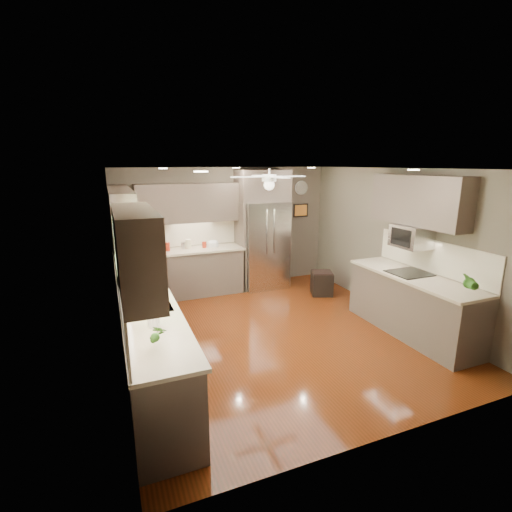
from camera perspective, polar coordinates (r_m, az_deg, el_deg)
floor at (r=5.95m, az=3.03°, el=-11.57°), size 5.00×5.00×0.00m
ceiling at (r=5.37m, az=3.39°, el=13.27°), size 5.00×5.00×0.00m
wall_back at (r=7.81m, az=-4.62°, el=4.27°), size 4.50×0.00×4.50m
wall_front at (r=3.54m, az=20.84°, el=-8.84°), size 4.50×0.00×4.50m
wall_left at (r=5.03m, az=-20.72°, el=-2.12°), size 0.00×5.00×5.00m
wall_right at (r=6.78m, az=20.71°, el=1.89°), size 0.00×5.00×5.00m
canister_a at (r=7.29m, az=-13.48°, el=1.38°), size 0.13×0.13×0.16m
canister_b at (r=7.40m, az=-11.14°, el=1.61°), size 0.10×0.10×0.13m
canister_c at (r=7.41m, az=-10.35°, el=1.82°), size 0.13×0.13×0.18m
canister_d at (r=7.43m, az=-7.97°, el=1.71°), size 0.11×0.11×0.12m
soap_bottle at (r=5.12m, az=-18.61°, el=-4.21°), size 0.09×0.09×0.19m
potted_plant_left at (r=3.54m, az=-14.78°, el=-11.50°), size 0.17×0.14×0.27m
potted_plant_right at (r=5.43m, az=30.08°, el=-3.53°), size 0.23×0.21×0.34m
bowl at (r=7.45m, az=-6.61°, el=1.54°), size 0.27×0.27×0.06m
left_run at (r=5.43m, az=-16.92°, el=-9.20°), size 0.65×4.70×1.45m
back_run at (r=7.52m, az=-9.10°, el=-2.24°), size 1.85×0.65×1.45m
uppers at (r=5.82m, az=-6.41°, el=7.06°), size 4.50×4.70×0.95m
window at (r=4.47m, az=-20.47°, el=-0.06°), size 0.05×1.12×0.92m
sink at (r=4.67m, az=-16.23°, el=-7.40°), size 0.50×0.70×0.32m
refrigerator at (r=7.75m, az=1.11°, el=3.76°), size 1.06×0.75×2.45m
right_run at (r=6.21m, az=22.86°, el=-6.73°), size 0.70×2.20×1.45m
microwave at (r=6.19m, az=22.76°, el=2.80°), size 0.43×0.55×0.34m
ceiling_fan at (r=5.64m, az=2.03°, el=11.61°), size 1.18×1.18×0.32m
recessed_lights at (r=5.71m, az=1.25°, el=13.27°), size 2.84×3.14×0.01m
wall_clock at (r=8.39m, az=6.97°, el=10.39°), size 0.30×0.03×0.30m
framed_print at (r=8.43m, az=6.89°, el=6.99°), size 0.36×0.03×0.30m
stool at (r=7.58m, az=10.08°, el=-4.10°), size 0.53×0.53×0.48m
paper_towel at (r=3.97m, az=-15.57°, el=-8.53°), size 0.12×0.12×0.30m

